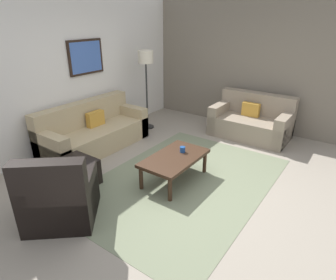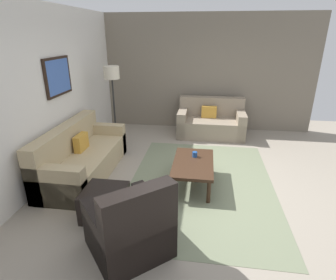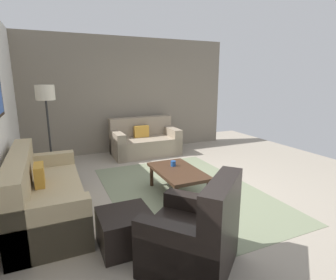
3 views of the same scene
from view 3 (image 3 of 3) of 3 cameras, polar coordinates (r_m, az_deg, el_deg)
name	(u,v)px [view 3 (image 3 of 3)]	position (r m, az deg, el deg)	size (l,w,h in m)	color
ground_plane	(184,192)	(4.49, 3.50, -10.93)	(8.00, 8.00, 0.00)	gray
stone_feature_panel	(130,95)	(6.91, -8.05, 9.40)	(0.12, 5.20, 2.80)	slate
area_rug	(184,192)	(4.49, 3.50, -10.88)	(3.36, 2.34, 0.01)	slate
couch_main	(40,196)	(4.00, -25.51, -10.69)	(2.11, 0.85, 0.88)	tan
couch_loveseat	(144,142)	(6.60, -5.12, -0.38)	(0.90, 1.57, 0.88)	gray
armchair_leather	(197,240)	(2.76, 6.18, -20.31)	(1.13, 1.13, 0.95)	black
ottoman	(125,229)	(3.14, -9.07, -18.26)	(0.56, 0.56, 0.40)	black
coffee_table	(178,173)	(4.27, 2.10, -7.01)	(1.10, 0.64, 0.41)	#382316
cup	(173,163)	(4.42, 1.11, -5.01)	(0.08, 0.08, 0.09)	#1E478C
lamp_standing	(46,102)	(5.16, -24.52, 7.27)	(0.32, 0.32, 1.71)	black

